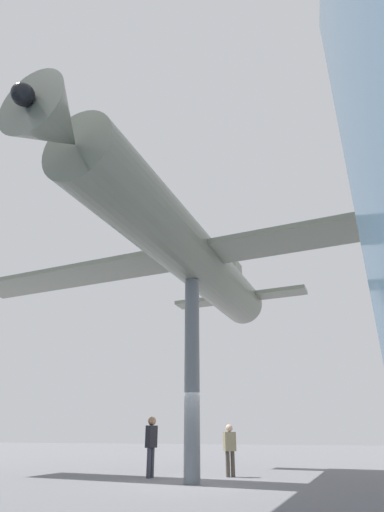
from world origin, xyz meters
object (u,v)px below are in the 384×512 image
object	(u,v)px
support_pylon_central	(192,372)
suspended_airplane	(189,253)
visitor_second	(230,446)
visitor_person	(151,441)

from	to	relation	value
support_pylon_central	suspended_airplane	bearing A→B (deg)	83.11
suspended_airplane	visitor_second	bearing A→B (deg)	-98.66
visitor_person	visitor_second	world-z (taller)	visitor_person
support_pylon_central	visitor_person	xyz separation A→B (m)	(1.80, -1.26, -2.03)
support_pylon_central	suspended_airplane	distance (m)	4.08
support_pylon_central	visitor_person	world-z (taller)	support_pylon_central
support_pylon_central	suspended_airplane	world-z (taller)	suspended_airplane
visitor_person	suspended_airplane	bearing A→B (deg)	-115.49
suspended_airplane	visitor_person	xyz separation A→B (m)	(1.76, -1.56, -6.10)
suspended_airplane	visitor_person	world-z (taller)	suspended_airplane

